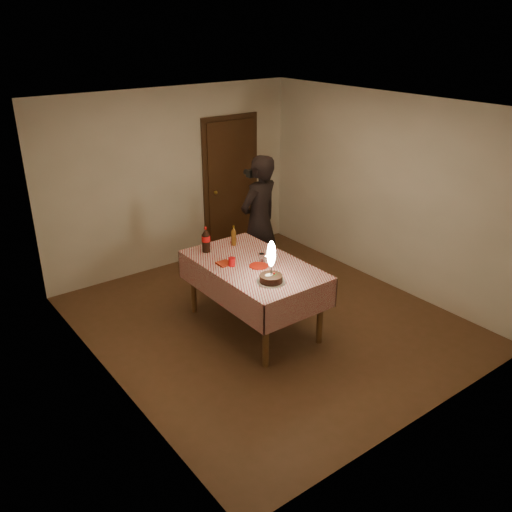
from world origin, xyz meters
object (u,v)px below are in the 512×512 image
Objects in this scene: red_plate at (259,266)px; clear_cup at (262,257)px; photographer at (259,221)px; red_cup at (232,262)px; amber_bottle_right at (234,236)px; cola_bottle at (206,240)px; dining_table at (253,272)px; birthday_cake at (271,271)px.

clear_cup reaches higher than red_plate.
red_cup is at bearing -140.89° from photographer.
red_cup is 0.39× the size of amber_bottle_right.
photographer is (1.04, 0.31, -0.08)m from cola_bottle.
amber_bottle_right is (0.37, 0.50, 0.07)m from red_cup.
dining_table is at bearing -23.23° from red_cup.
dining_table is at bearing -103.20° from amber_bottle_right.
red_cup is at bearing 141.77° from red_plate.
cola_bottle is (-0.11, 1.12, 0.02)m from birthday_cake.
photographer is at bearing 54.18° from clear_cup.
red_cup is 0.63m from amber_bottle_right.
red_plate is 0.78m from cola_bottle.
red_plate is at bearing -127.47° from photographer.
amber_bottle_right reaches higher than red_plate.
red_plate is 0.16m from clear_cup.
red_plate is 0.12× the size of photographer.
dining_table is 0.56m from birthday_cake.
dining_table is 0.30m from red_cup.
amber_bottle_right is at bearing 88.48° from clear_cup.
dining_table is at bearing 75.12° from birthday_cake.
amber_bottle_right reaches higher than dining_table.
red_cup is 1.11× the size of clear_cup.
red_plate is (0.14, 0.40, -0.13)m from birthday_cake.
birthday_cake is 4.76× the size of red_cup.
clear_cup is 0.05× the size of photographer.
cola_bottle reaches higher than red_plate.
dining_table is 3.62× the size of birthday_cake.
photographer is at bearing 52.53° from red_plate.
dining_table is at bearing -130.36° from photographer.
red_plate is at bearing 70.84° from birthday_cake.
clear_cup is (0.13, 0.01, 0.16)m from dining_table.
cola_bottle is (-0.01, 0.53, 0.10)m from red_cup.
birthday_cake is 0.61m from red_cup.
amber_bottle_right reaches higher than red_cup.
cola_bottle is at bearing 111.20° from dining_table.
birthday_cake is at bearing -104.88° from dining_table.
clear_cup is (0.26, 0.50, -0.09)m from birthday_cake.
amber_bottle_right is at bearing 76.80° from dining_table.
photographer is at bearing 16.40° from cola_bottle.
amber_bottle_right is 0.14× the size of photographer.
photographer is at bearing 49.64° from dining_table.
amber_bottle_right is (0.14, 0.60, 0.23)m from dining_table.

